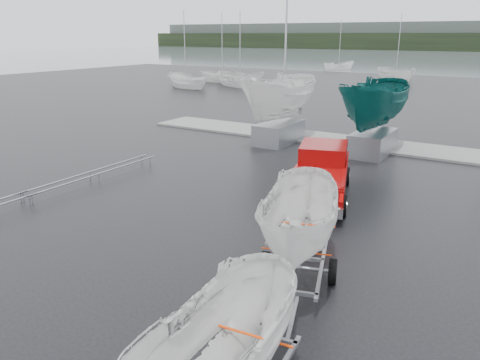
% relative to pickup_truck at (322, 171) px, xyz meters
% --- Properties ---
extents(ground_plane, '(120.00, 120.00, 0.00)m').
position_rel_pickup_truck_xyz_m(ground_plane, '(0.75, -4.18, -0.91)').
color(ground_plane, black).
rests_on(ground_plane, ground).
extents(dock, '(30.00, 3.00, 0.12)m').
position_rel_pickup_truck_xyz_m(dock, '(0.75, 8.82, -0.86)').
color(dock, gray).
rests_on(dock, ground).
extents(pickup_truck, '(3.29, 5.56, 1.75)m').
position_rel_pickup_truck_xyz_m(pickup_truck, '(0.00, 0.00, 0.00)').
color(pickup_truck, '#870707').
rests_on(pickup_truck, ground).
extents(trailer_hitched, '(2.23, 3.79, 5.19)m').
position_rel_pickup_truck_xyz_m(trailer_hitched, '(1.84, -5.82, 1.90)').
color(trailer_hitched, '#999CA2').
rests_on(trailer_hitched, ground).
extents(trailer_parked, '(1.83, 3.70, 4.58)m').
position_rel_pickup_truck_xyz_m(trailer_parked, '(2.77, -10.49, 1.58)').
color(trailer_parked, '#999CA2').
rests_on(trailer_parked, ground).
extents(keelboat_0, '(2.52, 3.20, 10.69)m').
position_rel_pickup_truck_xyz_m(keelboat_0, '(-5.18, 6.82, 3.10)').
color(keelboat_0, '#999CA2').
rests_on(keelboat_0, ground).
extents(keelboat_1, '(2.51, 3.20, 7.78)m').
position_rel_pickup_truck_xyz_m(keelboat_1, '(-0.20, 7.02, 3.08)').
color(keelboat_1, '#999CA2').
rests_on(keelboat_1, ground).
extents(mast_rack_0, '(0.56, 6.50, 0.06)m').
position_rel_pickup_truck_xyz_m(mast_rack_0, '(-8.25, -3.18, -0.56)').
color(mast_rack_0, '#999CA2').
rests_on(mast_rack_0, ground).
extents(moored_boat_0, '(3.50, 3.45, 11.64)m').
position_rel_pickup_truck_xyz_m(moored_boat_0, '(-21.77, 29.73, -0.91)').
color(moored_boat_0, white).
rests_on(moored_boat_0, ground).
extents(moored_boat_1, '(3.87, 3.87, 11.59)m').
position_rel_pickup_truck_xyz_m(moored_boat_1, '(-8.61, 45.10, -0.91)').
color(moored_boat_1, white).
rests_on(moored_boat_1, ground).
extents(moored_boat_4, '(2.98, 2.99, 10.78)m').
position_rel_pickup_truck_xyz_m(moored_boat_4, '(-21.48, 59.97, -0.91)').
color(moored_boat_4, white).
rests_on(moored_boat_4, ground).
extents(moored_boat_6, '(2.68, 2.64, 10.79)m').
position_rel_pickup_truck_xyz_m(moored_boat_6, '(-26.05, 32.63, -0.91)').
color(moored_boat_6, white).
rests_on(moored_boat_6, ground).
extents(moored_boat_7, '(3.11, 3.07, 11.19)m').
position_rel_pickup_truck_xyz_m(moored_boat_7, '(-26.17, 25.65, -0.91)').
color(moored_boat_7, white).
rests_on(moored_boat_7, ground).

